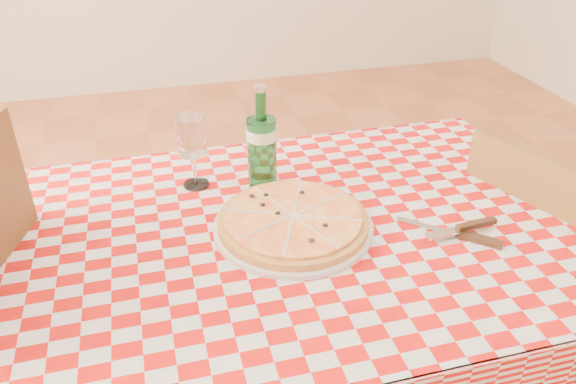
% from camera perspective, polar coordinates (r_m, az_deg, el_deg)
% --- Properties ---
extents(dining_table, '(1.20, 0.80, 0.75)m').
position_cam_1_polar(dining_table, '(1.32, 1.53, -7.10)').
color(dining_table, brown).
rests_on(dining_table, ground).
extents(tablecloth, '(1.30, 0.90, 0.01)m').
position_cam_1_polar(tablecloth, '(1.26, 1.59, -3.74)').
color(tablecloth, '#AA0D0A').
rests_on(tablecloth, dining_table).
extents(chair_near, '(0.51, 0.51, 0.88)m').
position_cam_1_polar(chair_near, '(1.68, 24.00, -7.35)').
color(chair_near, brown).
rests_on(chair_near, ground).
extents(pizza_plate, '(0.46, 0.46, 0.05)m').
position_cam_1_polar(pizza_plate, '(1.24, 0.53, -2.91)').
color(pizza_plate, '#D38E46').
rests_on(pizza_plate, tablecloth).
extents(water_bottle, '(0.08, 0.08, 0.27)m').
position_cam_1_polar(water_bottle, '(1.35, -2.69, 5.44)').
color(water_bottle, '#18622B').
rests_on(water_bottle, tablecloth).
extents(wine_glass, '(0.09, 0.09, 0.19)m').
position_cam_1_polar(wine_glass, '(1.39, -9.61, 4.01)').
color(wine_glass, silver).
rests_on(wine_glass, tablecloth).
extents(cutlery, '(0.29, 0.26, 0.03)m').
position_cam_1_polar(cutlery, '(1.28, 16.78, -3.78)').
color(cutlery, silver).
rests_on(cutlery, tablecloth).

